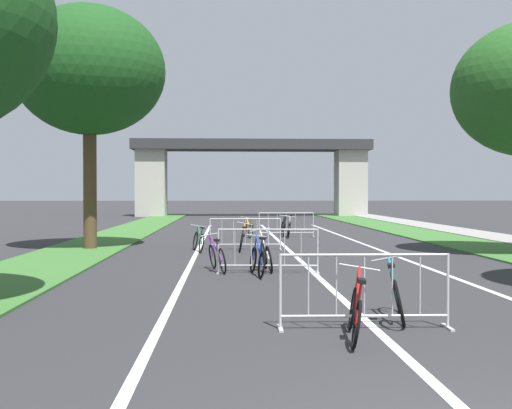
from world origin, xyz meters
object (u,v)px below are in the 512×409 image
Objects in this scene: tree_left_pine_far at (89,71)px; bicycle_teal_5 at (397,295)px; crowd_barrier_nearest at (364,291)px; crowd_barrier_third at (245,234)px; bicycle_blue_8 at (258,260)px; bicycle_purple_1 at (217,257)px; bicycle_red_7 at (355,312)px; bicycle_white_6 at (289,228)px; crowd_barrier_fourth at (286,225)px; bicycle_silver_4 at (266,256)px; bicycle_black_0 at (283,228)px; bicycle_orange_3 at (242,240)px; bicycle_yellow_9 at (248,229)px; bicycle_green_2 at (199,241)px; crowd_barrier_second at (268,251)px.

tree_left_pine_far is 4.74× the size of bicycle_teal_5.
crowd_barrier_nearest is 1.41× the size of bicycle_teal_5.
crowd_barrier_third is 1.44× the size of bicycle_blue_8.
bicycle_purple_1 is 7.35m from bicycle_red_7.
crowd_barrier_nearest is 1.40× the size of bicycle_white_6.
crowd_barrier_third is 12.85m from bicycle_red_7.
bicycle_silver_4 is (-1.61, -11.75, -0.15)m from crowd_barrier_fourth.
bicycle_black_0 reaches higher than bicycle_teal_5.
bicycle_orange_3 reaches higher than bicycle_yellow_9.
crowd_barrier_nearest is at bearing -85.26° from bicycle_purple_1.
bicycle_red_7 is (-0.86, -1.16, -0.02)m from bicycle_teal_5.
crowd_barrier_fourth is at bearing 39.25° from tree_left_pine_far.
bicycle_teal_5 is at bearing -86.02° from bicycle_green_2.
bicycle_green_2 is 1.03× the size of bicycle_silver_4.
bicycle_orange_3 reaches higher than bicycle_teal_5.
bicycle_white_6 is at bearing 99.93° from bicycle_black_0.
crowd_barrier_fourth is 11.86m from bicycle_silver_4.
crowd_barrier_nearest is at bearing -83.96° from crowd_barrier_third.
bicycle_black_0 is at bearing 83.21° from crowd_barrier_second.
bicycle_purple_1 is (-2.80, -11.80, -0.17)m from crowd_barrier_fourth.
crowd_barrier_third is at bearing 83.04° from bicycle_blue_8.
bicycle_yellow_9 is at bearing 81.44° from bicycle_blue_8.
bicycle_orange_3 is 0.96× the size of bicycle_blue_8.
crowd_barrier_fourth is 1.42× the size of bicycle_yellow_9.
bicycle_orange_3 reaches higher than bicycle_red_7.
bicycle_teal_5 is at bearing 42.32° from crowd_barrier_nearest.
bicycle_silver_4 is 6.20m from bicycle_teal_5.
bicycle_green_2 is at bearing 83.85° from bicycle_purple_1.
bicycle_red_7 is at bearing -64.66° from tree_left_pine_far.
crowd_barrier_second reaches higher than bicycle_teal_5.
bicycle_purple_1 is 1.19m from bicycle_silver_4.
bicycle_green_2 is (-0.67, 5.19, -0.00)m from bicycle_purple_1.
bicycle_orange_3 reaches higher than bicycle_blue_8.
crowd_barrier_second is 1.41× the size of bicycle_white_6.
bicycle_red_7 is (0.70, -7.16, -0.02)m from bicycle_silver_4.
bicycle_teal_5 is (0.61, 0.56, -0.15)m from crowd_barrier_nearest.
tree_left_pine_far is 10.49m from bicycle_white_6.
crowd_barrier_nearest is 1.40× the size of bicycle_black_0.
crowd_barrier_fourth reaches higher than bicycle_blue_8.
bicycle_yellow_9 is at bearing 93.26° from crowd_barrier_nearest.
crowd_barrier_nearest is at bearing -81.25° from crowd_barrier_second.
bicycle_silver_4 is (-0.01, 0.45, -0.15)m from crowd_barrier_second.
bicycle_white_6 reaches higher than bicycle_yellow_9.
crowd_barrier_fourth is 6.94m from bicycle_orange_3.
bicycle_green_2 is 0.99× the size of bicycle_red_7.
crowd_barrier_third is 5.73m from bicycle_yellow_9.
bicycle_orange_3 is 11.31m from bicycle_teal_5.
crowd_barrier_second is 1.44× the size of bicycle_red_7.
bicycle_white_6 is 1.02× the size of bicycle_red_7.
crowd_barrier_second is 1.01× the size of crowd_barrier_third.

